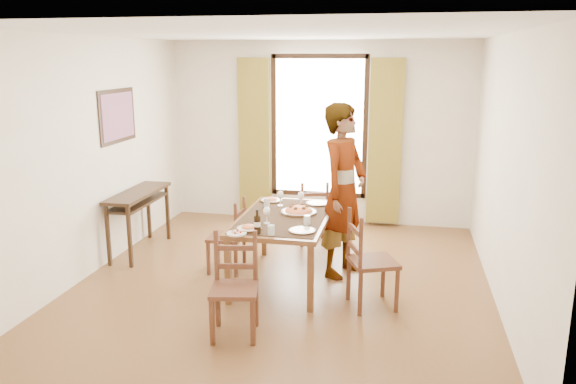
% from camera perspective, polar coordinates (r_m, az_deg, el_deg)
% --- Properties ---
extents(ground, '(5.00, 5.00, 0.00)m').
position_cam_1_polar(ground, '(6.40, -0.39, -9.06)').
color(ground, '#4C2617').
rests_on(ground, ground).
extents(room_shell, '(4.60, 5.10, 2.74)m').
position_cam_1_polar(room_shell, '(6.10, -0.20, 4.89)').
color(room_shell, white).
rests_on(room_shell, ground).
extents(console_table, '(0.38, 1.20, 0.80)m').
position_cam_1_polar(console_table, '(7.38, -14.97, -0.82)').
color(console_table, '#332011').
rests_on(console_table, ground).
extents(dining_table, '(0.96, 1.62, 0.76)m').
position_cam_1_polar(dining_table, '(6.22, -0.36, -3.01)').
color(dining_table, brown).
rests_on(dining_table, ground).
extents(chair_west, '(0.39, 0.39, 0.87)m').
position_cam_1_polar(chair_west, '(6.59, -6.03, -4.68)').
color(chair_west, brown).
rests_on(chair_west, ground).
extents(chair_north, '(0.48, 0.48, 0.87)m').
position_cam_1_polar(chair_north, '(7.53, 2.55, -2.29)').
color(chair_north, brown).
rests_on(chair_north, ground).
extents(chair_south, '(0.49, 0.49, 0.94)m').
position_cam_1_polar(chair_south, '(5.13, -5.44, -9.77)').
color(chair_south, brown).
rests_on(chair_south, ground).
extents(chair_east, '(0.58, 0.58, 0.99)m').
position_cam_1_polar(chair_east, '(5.70, 8.28, -7.15)').
color(chair_east, brown).
rests_on(chair_east, ground).
extents(man, '(1.05, 0.97, 1.98)m').
position_cam_1_polar(man, '(6.37, 5.65, 0.13)').
color(man, gray).
rests_on(man, ground).
extents(plate_sw, '(0.27, 0.27, 0.05)m').
position_cam_1_polar(plate_sw, '(5.72, -4.01, -3.56)').
color(plate_sw, silver).
rests_on(plate_sw, dining_table).
extents(plate_se, '(0.27, 0.27, 0.05)m').
position_cam_1_polar(plate_se, '(5.64, 1.45, -3.77)').
color(plate_se, silver).
rests_on(plate_se, dining_table).
extents(plate_nw, '(0.27, 0.27, 0.05)m').
position_cam_1_polar(plate_nw, '(6.80, -1.75, -0.72)').
color(plate_nw, silver).
rests_on(plate_nw, dining_table).
extents(plate_ne, '(0.27, 0.27, 0.05)m').
position_cam_1_polar(plate_ne, '(6.68, 3.01, -1.02)').
color(plate_ne, silver).
rests_on(plate_ne, dining_table).
extents(pasta_platter, '(0.40, 0.40, 0.10)m').
position_cam_1_polar(pasta_platter, '(6.28, 1.11, -1.72)').
color(pasta_platter, red).
rests_on(pasta_platter, dining_table).
extents(caprese_plate, '(0.20, 0.20, 0.04)m').
position_cam_1_polar(caprese_plate, '(5.58, -5.26, -4.10)').
color(caprese_plate, silver).
rests_on(caprese_plate, dining_table).
extents(wine_glass_a, '(0.08, 0.08, 0.18)m').
position_cam_1_polar(wine_glass_a, '(5.89, -2.18, -2.36)').
color(wine_glass_a, white).
rests_on(wine_glass_a, dining_table).
extents(wine_glass_b, '(0.08, 0.08, 0.18)m').
position_cam_1_polar(wine_glass_b, '(6.53, 1.32, -0.74)').
color(wine_glass_b, white).
rests_on(wine_glass_b, dining_table).
extents(wine_glass_c, '(0.08, 0.08, 0.18)m').
position_cam_1_polar(wine_glass_c, '(6.58, -0.79, -0.63)').
color(wine_glass_c, white).
rests_on(wine_glass_c, dining_table).
extents(tumbler_a, '(0.07, 0.07, 0.10)m').
position_cam_1_polar(tumbler_a, '(5.86, 1.94, -2.86)').
color(tumbler_a, silver).
rests_on(tumbler_a, dining_table).
extents(tumbler_b, '(0.07, 0.07, 0.10)m').
position_cam_1_polar(tumbler_b, '(6.55, -2.16, -1.08)').
color(tumbler_b, silver).
rests_on(tumbler_b, dining_table).
extents(tumbler_c, '(0.07, 0.07, 0.10)m').
position_cam_1_polar(tumbler_c, '(5.53, -1.72, -3.88)').
color(tumbler_c, silver).
rests_on(tumbler_c, dining_table).
extents(wine_bottle, '(0.07, 0.07, 0.25)m').
position_cam_1_polar(wine_bottle, '(5.55, -3.15, -3.02)').
color(wine_bottle, black).
rests_on(wine_bottle, dining_table).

